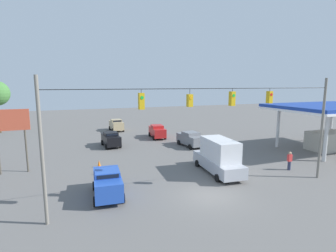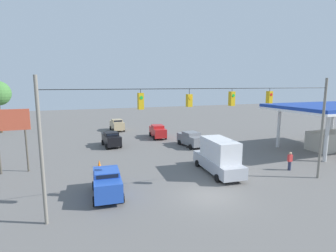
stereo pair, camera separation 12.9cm
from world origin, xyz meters
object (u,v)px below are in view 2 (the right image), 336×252
traffic_cone_third (100,171)px  gas_station (331,117)px  sedan_tan_withflow_deep (117,125)px  traffic_cone_second (104,178)px  sedan_red_oncoming_deep (158,131)px  pedestrian (290,161)px  box_truck_silver_crossing_near (219,157)px  traffic_cone_nearest (109,187)px  overhead_signal_span (210,122)px  sedan_grey_oncoming_far (191,139)px  sedan_black_withflow_far (111,139)px  sedan_blue_parked_shoulder (107,182)px  traffic_cone_fourth (99,164)px  roadside_billboard (11,127)px

traffic_cone_third → gas_station: (-26.47, 0.77, 3.59)m
sedan_tan_withflow_deep → traffic_cone_second: 23.70m
sedan_red_oncoming_deep → pedestrian: 19.27m
box_truck_silver_crossing_near → traffic_cone_second: bearing=-8.1°
traffic_cone_nearest → pedestrian: size_ratio=0.41×
overhead_signal_span → sedan_grey_oncoming_far: overhead_signal_span is taller
sedan_grey_oncoming_far → sedan_red_oncoming_deep: bearing=-70.6°
sedan_red_oncoming_deep → sedan_black_withflow_far: size_ratio=1.11×
sedan_red_oncoming_deep → sedan_blue_parked_shoulder: 20.33m
traffic_cone_fourth → pedestrian: (-16.21, 6.99, 0.51)m
sedan_red_oncoming_deep → overhead_signal_span: bearing=81.6°
sedan_red_oncoming_deep → traffic_cone_second: 17.87m
traffic_cone_nearest → roadside_billboard: bearing=-45.0°
overhead_signal_span → traffic_cone_second: size_ratio=29.94×
gas_station → overhead_signal_span: bearing=18.2°
pedestrian → traffic_cone_second: bearing=-10.3°
sedan_tan_withflow_deep → traffic_cone_fourth: 19.78m
overhead_signal_span → sedan_grey_oncoming_far: (-5.33, -13.97, -4.29)m
sedan_grey_oncoming_far → sedan_blue_parked_shoulder: sedan_blue_parked_shoulder is taller
sedan_black_withflow_far → traffic_cone_second: bearing=78.9°
sedan_tan_withflow_deep → sedan_black_withflow_far: bearing=76.8°
overhead_signal_span → sedan_blue_parked_shoulder: overhead_signal_span is taller
sedan_grey_oncoming_far → pedestrian: sedan_grey_oncoming_far is taller
sedan_red_oncoming_deep → box_truck_silver_crossing_near: box_truck_silver_crossing_near is taller
traffic_cone_second → sedan_blue_parked_shoulder: bearing=87.1°
box_truck_silver_crossing_near → traffic_cone_second: (9.69, -1.38, -1.16)m
sedan_red_oncoming_deep → pedestrian: (-6.70, 18.06, -0.12)m
sedan_tan_withflow_deep → traffic_cone_third: (5.12, 21.24, -0.65)m
traffic_cone_second → pedestrian: pedestrian is taller
sedan_black_withflow_far → pedestrian: bearing=132.6°
sedan_blue_parked_shoulder → traffic_cone_nearest: 0.92m
gas_station → sedan_grey_oncoming_far: bearing=-27.2°
sedan_blue_parked_shoulder → traffic_cone_fourth: size_ratio=6.20×
sedan_red_oncoming_deep → traffic_cone_third: bearing=53.7°
sedan_grey_oncoming_far → sedan_tan_withflow_deep: sedan_tan_withflow_deep is taller
overhead_signal_span → traffic_cone_nearest: overhead_signal_span is taller
sedan_grey_oncoming_far → traffic_cone_third: sedan_grey_oncoming_far is taller
overhead_signal_span → box_truck_silver_crossing_near: 6.33m
sedan_red_oncoming_deep → traffic_cone_nearest: bearing=61.2°
overhead_signal_span → roadside_billboard: overhead_signal_span is taller
traffic_cone_third → overhead_signal_span: bearing=132.3°
sedan_black_withflow_far → sedan_red_oncoming_deep: bearing=-157.3°
sedan_grey_oncoming_far → sedan_blue_parked_shoulder: size_ratio=1.01×
sedan_tan_withflow_deep → sedan_black_withflow_far: (2.59, 11.05, -0.05)m
pedestrian → roadside_billboard: bearing=-18.9°
sedan_blue_parked_shoulder → traffic_cone_third: size_ratio=6.20×
sedan_blue_parked_shoulder → roadside_billboard: (7.03, -7.85, 3.10)m
roadside_billboard → overhead_signal_span: bearing=142.6°
sedan_grey_oncoming_far → box_truck_silver_crossing_near: bearing=78.0°
sedan_black_withflow_far → roadside_billboard: roadside_billboard is taller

